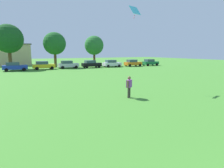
{
  "coord_description": "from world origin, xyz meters",
  "views": [
    {
      "loc": [
        -3.92,
        0.29,
        3.59
      ],
      "look_at": [
        0.95,
        9.82,
        1.8
      ],
      "focal_mm": 30.9,
      "sensor_mm": 36.0,
      "label": 1
    }
  ],
  "objects_px": {
    "parked_car_white_4": "(112,63)",
    "parked_car_orange_5": "(133,63)",
    "adult_bystander": "(129,85)",
    "parked_car_yellow_1": "(43,65)",
    "parked_car_blue_0": "(15,66)",
    "parked_car_green_6": "(150,62)",
    "tree_left": "(8,39)",
    "parked_car_black_3": "(91,64)",
    "parked_car_silver_2": "(68,65)",
    "tree_far_right": "(94,45)",
    "kite": "(135,11)",
    "tree_right": "(55,44)"
  },
  "relations": [
    {
      "from": "tree_left",
      "to": "tree_far_right",
      "type": "bearing_deg",
      "value": 4.74
    },
    {
      "from": "parked_car_white_4",
      "to": "parked_car_orange_5",
      "type": "xyz_separation_m",
      "value": [
        5.64,
        -0.47,
        0.0
      ]
    },
    {
      "from": "parked_car_orange_5",
      "to": "tree_left",
      "type": "bearing_deg",
      "value": 167.75
    },
    {
      "from": "parked_car_blue_0",
      "to": "tree_far_right",
      "type": "xyz_separation_m",
      "value": [
        19.09,
        7.24,
        4.38
      ]
    },
    {
      "from": "parked_car_white_4",
      "to": "parked_car_orange_5",
      "type": "distance_m",
      "value": 5.66
    },
    {
      "from": "adult_bystander",
      "to": "tree_right",
      "type": "bearing_deg",
      "value": 48.72
    },
    {
      "from": "parked_car_silver_2",
      "to": "parked_car_orange_5",
      "type": "distance_m",
      "value": 15.96
    },
    {
      "from": "kite",
      "to": "tree_left",
      "type": "relative_size",
      "value": 0.15
    },
    {
      "from": "parked_car_green_6",
      "to": "parked_car_blue_0",
      "type": "bearing_deg",
      "value": 179.82
    },
    {
      "from": "parked_car_blue_0",
      "to": "kite",
      "type": "bearing_deg",
      "value": -66.6
    },
    {
      "from": "parked_car_blue_0",
      "to": "parked_car_white_4",
      "type": "distance_m",
      "value": 20.7
    },
    {
      "from": "parked_car_blue_0",
      "to": "parked_car_orange_5",
      "type": "relative_size",
      "value": 1.0
    },
    {
      "from": "parked_car_silver_2",
      "to": "tree_left",
      "type": "xyz_separation_m",
      "value": [
        -11.12,
        4.58,
        5.4
      ]
    },
    {
      "from": "parked_car_silver_2",
      "to": "parked_car_black_3",
      "type": "bearing_deg",
      "value": -5.08
    },
    {
      "from": "adult_bystander",
      "to": "parked_car_yellow_1",
      "type": "xyz_separation_m",
      "value": [
        -2.52,
        28.96,
        -0.15
      ]
    },
    {
      "from": "parked_car_yellow_1",
      "to": "parked_car_white_4",
      "type": "distance_m",
      "value": 15.41
    },
    {
      "from": "parked_car_black_3",
      "to": "parked_car_yellow_1",
      "type": "bearing_deg",
      "value": 178.27
    },
    {
      "from": "kite",
      "to": "parked_car_black_3",
      "type": "relative_size",
      "value": 0.32
    },
    {
      "from": "tree_right",
      "to": "tree_far_right",
      "type": "xyz_separation_m",
      "value": [
        10.35,
        1.17,
        -0.23
      ]
    },
    {
      "from": "tree_far_right",
      "to": "parked_car_orange_5",
      "type": "bearing_deg",
      "value": -46.01
    },
    {
      "from": "tree_left",
      "to": "parked_car_white_4",
      "type": "bearing_deg",
      "value": -14.18
    },
    {
      "from": "parked_car_silver_2",
      "to": "parked_car_white_4",
      "type": "xyz_separation_m",
      "value": [
        10.27,
        -0.83,
        0.0
      ]
    },
    {
      "from": "kite",
      "to": "parked_car_white_4",
      "type": "height_order",
      "value": "kite"
    },
    {
      "from": "parked_car_orange_5",
      "to": "tree_left",
      "type": "relative_size",
      "value": 0.46
    },
    {
      "from": "adult_bystander",
      "to": "parked_car_green_6",
      "type": "height_order",
      "value": "adult_bystander"
    },
    {
      "from": "parked_car_blue_0",
      "to": "tree_left",
      "type": "xyz_separation_m",
      "value": [
        -0.68,
        5.6,
        5.4
      ]
    },
    {
      "from": "parked_car_blue_0",
      "to": "parked_car_green_6",
      "type": "distance_m",
      "value": 31.85
    },
    {
      "from": "parked_car_silver_2",
      "to": "parked_car_green_6",
      "type": "bearing_deg",
      "value": -3.02
    },
    {
      "from": "tree_right",
      "to": "parked_car_silver_2",
      "type": "bearing_deg",
      "value": -71.46
    },
    {
      "from": "parked_car_white_4",
      "to": "tree_right",
      "type": "xyz_separation_m",
      "value": [
        -11.96,
        5.87,
        4.61
      ]
    },
    {
      "from": "parked_car_blue_0",
      "to": "tree_far_right",
      "type": "relative_size",
      "value": 0.55
    },
    {
      "from": "kite",
      "to": "parked_car_yellow_1",
      "type": "xyz_separation_m",
      "value": [
        -5.3,
        25.39,
        -6.61
      ]
    },
    {
      "from": "parked_car_silver_2",
      "to": "parked_car_black_3",
      "type": "distance_m",
      "value": 5.22
    },
    {
      "from": "adult_bystander",
      "to": "tree_right",
      "type": "xyz_separation_m",
      "value": [
        0.92,
        34.16,
        4.46
      ]
    },
    {
      "from": "parked_car_blue_0",
      "to": "parked_car_green_6",
      "type": "height_order",
      "value": "same"
    },
    {
      "from": "parked_car_black_3",
      "to": "parked_car_blue_0",
      "type": "bearing_deg",
      "value": -177.93
    },
    {
      "from": "kite",
      "to": "tree_right",
      "type": "bearing_deg",
      "value": 93.5
    },
    {
      "from": "adult_bystander",
      "to": "tree_far_right",
      "type": "bearing_deg",
      "value": 32.58
    },
    {
      "from": "parked_car_white_4",
      "to": "tree_far_right",
      "type": "distance_m",
      "value": 8.45
    },
    {
      "from": "tree_far_right",
      "to": "parked_car_black_3",
      "type": "bearing_deg",
      "value": -117.4
    },
    {
      "from": "kite",
      "to": "parked_car_silver_2",
      "type": "relative_size",
      "value": 0.32
    },
    {
      "from": "parked_car_black_3",
      "to": "tree_far_right",
      "type": "xyz_separation_m",
      "value": [
        3.46,
        6.68,
        4.38
      ]
    },
    {
      "from": "parked_car_orange_5",
      "to": "tree_far_right",
      "type": "distance_m",
      "value": 11.31
    },
    {
      "from": "parked_car_blue_0",
      "to": "parked_car_black_3",
      "type": "distance_m",
      "value": 15.64
    },
    {
      "from": "parked_car_white_4",
      "to": "parked_car_orange_5",
      "type": "height_order",
      "value": "same"
    },
    {
      "from": "tree_left",
      "to": "parked_car_blue_0",
      "type": "bearing_deg",
      "value": -83.03
    },
    {
      "from": "parked_car_blue_0",
      "to": "parked_car_black_3",
      "type": "relative_size",
      "value": 1.0
    },
    {
      "from": "parked_car_green_6",
      "to": "parked_car_white_4",
      "type": "bearing_deg",
      "value": 178.44
    },
    {
      "from": "parked_car_black_3",
      "to": "parked_car_white_4",
      "type": "distance_m",
      "value": 5.08
    },
    {
      "from": "adult_bystander",
      "to": "tree_far_right",
      "type": "relative_size",
      "value": 0.22
    }
  ]
}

